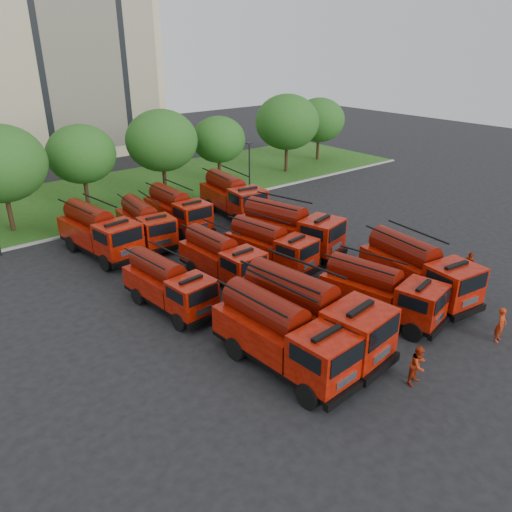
{
  "coord_description": "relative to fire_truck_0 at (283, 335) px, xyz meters",
  "views": [
    {
      "loc": [
        -16.19,
        -18.52,
        13.86
      ],
      "look_at": [
        1.1,
        2.79,
        1.8
      ],
      "focal_mm": 35.0,
      "sensor_mm": 36.0,
      "label": 1
    }
  ],
  "objects": [
    {
      "name": "tree_2",
      "position": [
        -4.67,
        26.05,
        3.66
      ],
      "size": [
        6.72,
        6.72,
        8.22
      ],
      "color": "#382314",
      "rests_on": "ground"
    },
    {
      "name": "tree_6",
      "position": [
        24.33,
        26.55,
        3.8
      ],
      "size": [
        6.89,
        6.89,
        8.42
      ],
      "color": "#382314",
      "rests_on": "ground"
    },
    {
      "name": "lawn",
      "position": [
        3.33,
        30.55,
        -1.63
      ],
      "size": [
        70.0,
        16.0,
        0.12
      ],
      "primitive_type": "cube",
      "color": "#1A4813",
      "rests_on": "ground"
    },
    {
      "name": "firefighter_1",
      "position": [
        3.76,
        -4.59,
        -1.69
      ],
      "size": [
        0.93,
        0.56,
        1.85
      ],
      "primitive_type": "imported",
      "rotation": [
        0.0,
        0.0,
        0.08
      ],
      "color": "#95240B",
      "rests_on": "ground"
    },
    {
      "name": "fire_truck_9",
      "position": [
        2.34,
        17.54,
        -0.19
      ],
      "size": [
        2.91,
        6.77,
        3.0
      ],
      "rotation": [
        0.0,
        0.0,
        -0.1
      ],
      "color": "black",
      "rests_on": "ground"
    },
    {
      "name": "fire_truck_0",
      "position": [
        0.0,
        0.0,
        0.0
      ],
      "size": [
        3.06,
        7.53,
        3.36
      ],
      "rotation": [
        0.0,
        0.0,
        0.06
      ],
      "color": "black",
      "rests_on": "ground"
    },
    {
      "name": "firefighter_4",
      "position": [
        -0.06,
        6.39,
        -1.69
      ],
      "size": [
        0.88,
        0.93,
        1.6
      ],
      "primitive_type": "imported",
      "rotation": [
        0.0,
        0.0,
        2.21
      ],
      "color": "#95240B",
      "rests_on": "ground"
    },
    {
      "name": "fire_truck_7",
      "position": [
        9.31,
        9.67,
        0.04
      ],
      "size": [
        4.32,
        7.95,
        3.44
      ],
      "rotation": [
        0.0,
        0.0,
        0.24
      ],
      "color": "black",
      "rests_on": "ground"
    },
    {
      "name": "firefighter_3",
      "position": [
        12.76,
        1.32,
        -1.69
      ],
      "size": [
        1.29,
        0.87,
        1.82
      ],
      "primitive_type": "imported",
      "rotation": [
        0.0,
        0.0,
        3.38
      ],
      "color": "black",
      "rests_on": "ground"
    },
    {
      "name": "fire_truck_1",
      "position": [
        2.13,
        0.39,
        0.14
      ],
      "size": [
        3.69,
        8.25,
        3.63
      ],
      "rotation": [
        0.0,
        0.0,
        0.12
      ],
      "color": "black",
      "rests_on": "ground"
    },
    {
      "name": "fire_truck_8",
      "position": [
        -1.13,
        17.56,
        0.0
      ],
      "size": [
        3.44,
        7.65,
        3.37
      ],
      "rotation": [
        0.0,
        0.0,
        0.12
      ],
      "color": "black",
      "rests_on": "ground"
    },
    {
      "name": "firefighter_5",
      "position": [
        12.04,
        8.05,
        -1.69
      ],
      "size": [
        1.9,
        1.49,
        1.89
      ],
      "primitive_type": "imported",
      "rotation": [
        0.0,
        0.0,
        2.65
      ],
      "color": "#95240B",
      "rests_on": "ground"
    },
    {
      "name": "firefighter_0",
      "position": [
        9.75,
        -5.2,
        -1.69
      ],
      "size": [
        0.75,
        0.6,
        1.84
      ],
      "primitive_type": "imported",
      "rotation": [
        0.0,
        0.0,
        0.18
      ],
      "color": "#95240B",
      "rests_on": "ground"
    },
    {
      "name": "ground",
      "position": [
        3.33,
        4.55,
        -1.69
      ],
      "size": [
        140.0,
        140.0,
        0.0
      ],
      "primitive_type": "plane",
      "color": "black",
      "rests_on": "ground"
    },
    {
      "name": "curb",
      "position": [
        3.33,
        22.45,
        -1.62
      ],
      "size": [
        70.0,
        0.3,
        0.14
      ],
      "primitive_type": "cube",
      "color": "gray",
      "rests_on": "ground"
    },
    {
      "name": "tree_7",
      "position": [
        31.33,
        28.55,
        3.12
      ],
      "size": [
        6.05,
        6.05,
        7.39
      ],
      "color": "#382314",
      "rests_on": "ground"
    },
    {
      "name": "firefighter_2",
      "position": [
        15.18,
        -0.48,
        -1.69
      ],
      "size": [
        0.62,
        1.05,
        1.75
      ],
      "primitive_type": "imported",
      "rotation": [
        0.0,
        0.0,
        1.54
      ],
      "color": "#95240B",
      "rests_on": "ground"
    },
    {
      "name": "tree_3",
      "position": [
        2.33,
        28.55,
        2.99
      ],
      "size": [
        5.88,
        5.88,
        7.19
      ],
      "color": "#382314",
      "rests_on": "ground"
    },
    {
      "name": "fire_truck_2",
      "position": [
        7.0,
        0.04,
        -0.18
      ],
      "size": [
        3.53,
        6.92,
        3.01
      ],
      "rotation": [
        0.0,
        0.0,
        0.2
      ],
      "color": "black",
      "rests_on": "ground"
    },
    {
      "name": "tree_4",
      "position": [
        9.33,
        27.05,
        3.53
      ],
      "size": [
        6.55,
        6.55,
        8.01
      ],
      "color": "#382314",
      "rests_on": "ground"
    },
    {
      "name": "lamp_post_1",
      "position": [
        15.33,
        21.75,
        1.2
      ],
      "size": [
        0.6,
        0.25,
        5.11
      ],
      "color": "black",
      "rests_on": "ground"
    },
    {
      "name": "apartment_building",
      "position": [
        5.33,
        52.49,
        10.81
      ],
      "size": [
        30.0,
        14.18,
        25.0
      ],
      "color": "beige",
      "rests_on": "ground"
    },
    {
      "name": "fire_truck_4",
      "position": [
        -1.24,
        7.99,
        -0.25
      ],
      "size": [
        2.77,
        6.49,
        2.87
      ],
      "rotation": [
        0.0,
        0.0,
        0.09
      ],
      "color": "black",
      "rests_on": "ground"
    },
    {
      "name": "fire_truck_6",
      "position": [
        6.63,
        8.61,
        -0.21
      ],
      "size": [
        3.17,
        6.72,
        2.94
      ],
      "rotation": [
        0.0,
        0.0,
        0.15
      ],
      "color": "black",
      "rests_on": "ground"
    },
    {
      "name": "fire_truck_5",
      "position": [
        3.1,
        9.13,
        -0.22
      ],
      "size": [
        2.55,
        6.5,
        2.92
      ],
      "rotation": [
        0.0,
        0.0,
        0.04
      ],
      "color": "black",
      "rests_on": "ground"
    },
    {
      "name": "tree_5",
      "position": [
        16.33,
        28.05,
        2.66
      ],
      "size": [
        5.46,
        5.46,
        6.68
      ],
      "color": "#382314",
      "rests_on": "ground"
    },
    {
      "name": "fire_truck_10",
      "position": [
        5.62,
        18.59,
        -0.12
      ],
      "size": [
        2.54,
        6.87,
        3.12
      ],
      "rotation": [
        0.0,
        0.0,
        -0.0
      ],
      "color": "black",
      "rests_on": "ground"
    },
    {
      "name": "fire_truck_3",
      "position": [
        10.61,
        0.27,
        -0.01
      ],
      "size": [
        3.47,
        7.62,
        3.35
      ],
      "rotation": [
        0.0,
        0.0,
        -0.13
      ],
      "color": "black",
      "rests_on": "ground"
    },
    {
      "name": "fire_truck_11",
      "position": [
        10.89,
        18.46,
        0.01
      ],
      "size": [
        3.41,
        7.68,
        3.39
      ],
      "rotation": [
        0.0,
        0.0,
        -0.12
      ],
      "color": "black",
      "rests_on": "ground"
    }
  ]
}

